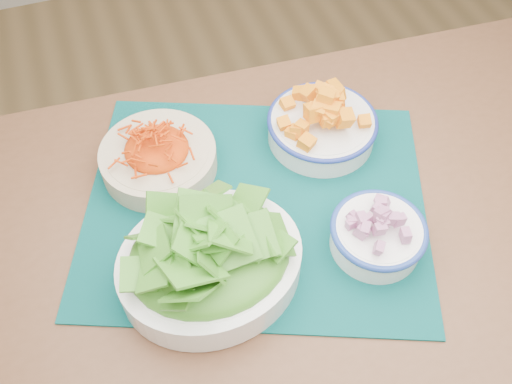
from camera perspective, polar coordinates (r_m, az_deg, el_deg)
ground at (r=1.71m, az=13.16°, el=-15.13°), size 4.00×4.00×0.00m
table at (r=1.05m, az=5.90°, el=-5.96°), size 1.27×0.89×0.75m
placemat at (r=0.98m, az=-0.00°, el=-1.12°), size 0.71×0.66×0.00m
carrot_bowl at (r=1.01m, az=-9.81°, el=3.81°), size 0.23×0.23×0.08m
squash_bowl at (r=1.05m, az=6.69°, el=7.23°), size 0.20×0.20×0.11m
lettuce_bowl at (r=0.86m, az=-4.68°, el=-6.45°), size 0.31×0.27×0.13m
onion_bowl at (r=0.92m, az=12.12°, el=-3.97°), size 0.19×0.19×0.08m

